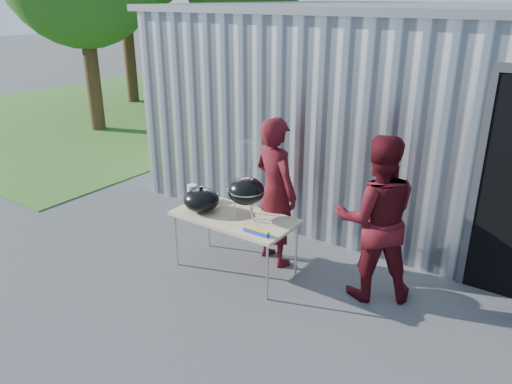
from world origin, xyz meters
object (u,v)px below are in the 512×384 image
Objects in this scene: folding_table at (234,219)px; person_cook at (275,192)px; person_bystander at (376,219)px; kettle_grill at (246,184)px.

person_cook is at bearing 63.32° from folding_table.
kettle_grill is at bearing -15.65° from person_bystander.
kettle_grill is at bearing 21.31° from folding_table.
person_cook reaches higher than person_bystander.
person_bystander reaches higher than kettle_grill.
person_bystander is at bearing -162.77° from person_cook.
folding_table is 0.62m from person_cook.
kettle_grill is 1.52m from person_bystander.
person_cook is (0.12, 0.45, -0.22)m from kettle_grill.
person_bystander reaches higher than folding_table.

